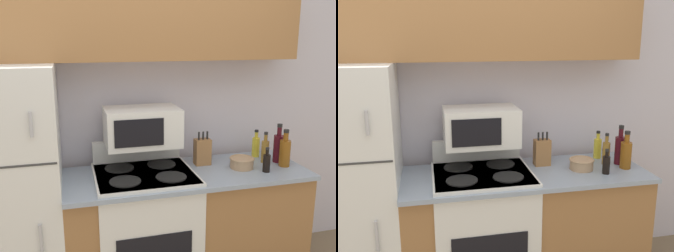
% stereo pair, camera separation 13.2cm
% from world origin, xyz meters
% --- Properties ---
extents(wall_back, '(8.00, 0.05, 2.55)m').
position_xyz_m(wall_back, '(0.00, 0.70, 1.27)').
color(wall_back, silver).
rests_on(wall_back, ground_plane).
extents(lower_cabinets, '(1.73, 0.64, 0.90)m').
position_xyz_m(lower_cabinets, '(0.37, 0.30, 0.45)').
color(lower_cabinets, '#9E6B3D').
rests_on(lower_cabinets, ground_plane).
extents(refrigerator, '(0.73, 0.69, 1.68)m').
position_xyz_m(refrigerator, '(-0.87, 0.33, 0.84)').
color(refrigerator, white).
rests_on(refrigerator, ground_plane).
extents(upper_cabinets, '(2.47, 0.31, 0.57)m').
position_xyz_m(upper_cabinets, '(0.00, 0.52, 1.96)').
color(upper_cabinets, '#9E6B3D').
rests_on(upper_cabinets, refrigerator).
extents(stove, '(0.69, 0.63, 1.08)m').
position_xyz_m(stove, '(0.05, 0.29, 0.48)').
color(stove, white).
rests_on(stove, ground_plane).
extents(microwave, '(0.52, 0.35, 0.27)m').
position_xyz_m(microwave, '(0.06, 0.41, 1.22)').
color(microwave, white).
rests_on(microwave, stove).
extents(knife_block, '(0.12, 0.08, 0.26)m').
position_xyz_m(knife_block, '(0.52, 0.41, 1.00)').
color(knife_block, '#9E6B3D').
rests_on(knife_block, lower_cabinets).
extents(bowl, '(0.18, 0.18, 0.08)m').
position_xyz_m(bowl, '(0.78, 0.26, 0.94)').
color(bowl, tan).
rests_on(bowl, lower_cabinets).
extents(bottle_wine_red, '(0.08, 0.08, 0.30)m').
position_xyz_m(bottle_wine_red, '(1.10, 0.32, 1.02)').
color(bottle_wine_red, '#470F19').
rests_on(bottle_wine_red, lower_cabinets).
extents(bottle_cooking_spray, '(0.06, 0.06, 0.22)m').
position_xyz_m(bottle_cooking_spray, '(1.00, 0.48, 0.99)').
color(bottle_cooking_spray, gold).
rests_on(bottle_cooking_spray, lower_cabinets).
extents(bottle_whiskey, '(0.08, 0.08, 0.28)m').
position_xyz_m(bottle_whiskey, '(1.10, 0.22, 1.01)').
color(bottle_whiskey, brown).
rests_on(bottle_whiskey, lower_cabinets).
extents(bottle_vinegar, '(0.06, 0.06, 0.24)m').
position_xyz_m(bottle_vinegar, '(1.00, 0.33, 0.99)').
color(bottle_vinegar, olive).
rests_on(bottle_vinegar, lower_cabinets).
extents(bottle_soy_sauce, '(0.05, 0.05, 0.18)m').
position_xyz_m(bottle_soy_sauce, '(0.91, 0.14, 0.97)').
color(bottle_soy_sauce, black).
rests_on(bottle_soy_sauce, lower_cabinets).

